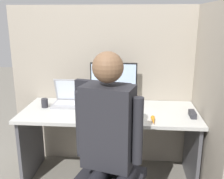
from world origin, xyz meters
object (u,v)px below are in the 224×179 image
(monitor, at_px, (114,80))
(laptop, at_px, (69,100))
(office_chair, at_px, (106,158))
(carrot_toy, at_px, (153,120))
(person, at_px, (109,138))
(paper_box, at_px, (114,100))
(stapler, at_px, (192,114))
(pen_cup, at_px, (45,103))

(monitor, bearing_deg, laptop, -171.06)
(laptop, height_order, office_chair, office_chair)
(carrot_toy, height_order, person, person)
(carrot_toy, relative_size, office_chair, 0.15)
(paper_box, bearing_deg, person, -87.31)
(monitor, distance_m, stapler, 0.81)
(stapler, xyz_separation_m, office_chair, (-0.71, -0.46, -0.20))
(monitor, bearing_deg, office_chair, -89.88)
(carrot_toy, distance_m, person, 0.56)
(paper_box, relative_size, laptop, 1.08)
(carrot_toy, height_order, pen_cup, pen_cup)
(monitor, relative_size, stapler, 3.44)
(office_chair, bearing_deg, carrot_toy, 39.54)
(stapler, relative_size, office_chair, 0.12)
(monitor, bearing_deg, paper_box, -90.00)
(monitor, relative_size, person, 0.34)
(stapler, distance_m, office_chair, 0.87)
(paper_box, xyz_separation_m, carrot_toy, (0.37, -0.46, -0.02))
(paper_box, distance_m, stapler, 0.78)
(monitor, height_order, office_chair, monitor)
(stapler, relative_size, person, 0.10)
(stapler, relative_size, carrot_toy, 0.82)
(laptop, relative_size, person, 0.23)
(office_chair, distance_m, person, 0.29)
(paper_box, distance_m, laptop, 0.44)
(pen_cup, bearing_deg, person, -47.10)
(office_chair, bearing_deg, stapler, 32.80)
(paper_box, height_order, office_chair, office_chair)
(person, bearing_deg, monitor, 92.68)
(monitor, bearing_deg, stapler, -22.97)
(carrot_toy, bearing_deg, paper_box, 128.53)
(paper_box, relative_size, monitor, 0.71)
(paper_box, bearing_deg, office_chair, -89.88)
(carrot_toy, bearing_deg, monitor, 128.36)
(paper_box, bearing_deg, carrot_toy, -51.47)
(laptop, relative_size, office_chair, 0.28)
(monitor, height_order, pen_cup, monitor)
(laptop, bearing_deg, monitor, 8.94)
(laptop, bearing_deg, person, -60.42)
(carrot_toy, xyz_separation_m, person, (-0.32, -0.45, 0.05))
(person, bearing_deg, pen_cup, 132.90)
(stapler, height_order, person, person)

